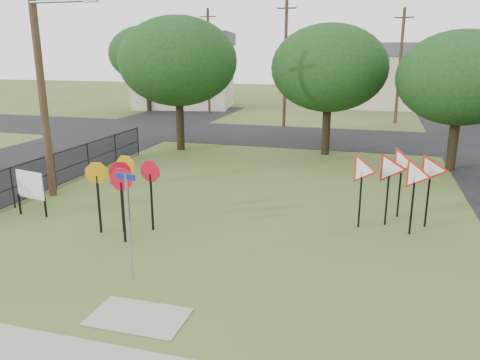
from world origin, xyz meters
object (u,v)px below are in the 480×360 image
Objects in this scene: yield_sign_cluster at (400,172)px; info_board at (30,186)px; street_name_sign at (129,219)px; stop_sign_cluster at (123,179)px.

yield_sign_cluster is 11.99m from info_board.
street_name_sign is at bearing -138.51° from yield_sign_cluster.
street_name_sign is at bearing -58.38° from stop_sign_cluster.
street_name_sign is at bearing -30.22° from info_board.
yield_sign_cluster is at bearing 19.31° from stop_sign_cluster.
street_name_sign reaches higher than info_board.
info_board is (-3.75, 0.42, -0.65)m from stop_sign_cluster.
street_name_sign is 3.24m from stop_sign_cluster.
street_name_sign is 0.88× the size of yield_sign_cluster.
yield_sign_cluster is at bearing 41.49° from street_name_sign.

